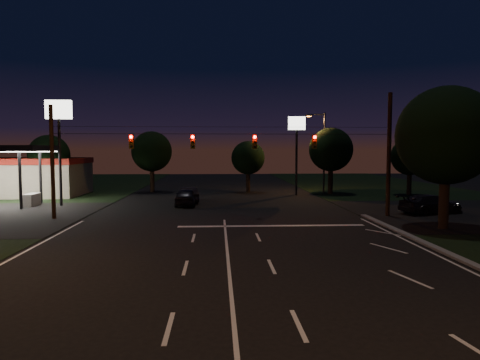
{
  "coord_description": "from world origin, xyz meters",
  "views": [
    {
      "loc": [
        -0.44,
        -15.51,
        4.9
      ],
      "look_at": [
        0.94,
        11.0,
        3.0
      ],
      "focal_mm": 32.0,
      "sensor_mm": 36.0,
      "label": 1
    }
  ],
  "objects": [
    {
      "name": "stop_bar",
      "position": [
        3.0,
        11.5,
        0.01
      ],
      "size": [
        12.0,
        0.5,
        0.01
      ],
      "primitive_type": "cube",
      "color": "silver",
      "rests_on": "ground"
    },
    {
      "name": "gas_station",
      "position": [
        -21.86,
        30.39,
        2.38
      ],
      "size": [
        14.2,
        16.1,
        5.25
      ],
      "color": "gray",
      "rests_on": "ground"
    },
    {
      "name": "car_cross",
      "position": [
        15.75,
        16.04,
        0.74
      ],
      "size": [
        5.47,
        3.46,
        1.48
      ],
      "primitive_type": "imported",
      "rotation": [
        0.0,
        0.0,
        1.87
      ],
      "color": "black",
      "rests_on": "ground"
    },
    {
      "name": "tree_far_a",
      "position": [
        -17.98,
        30.12,
        4.26
      ],
      "size": [
        4.2,
        4.2,
        6.42
      ],
      "color": "black",
      "rests_on": "ground"
    },
    {
      "name": "signal_span",
      "position": [
        -0.0,
        14.96,
        5.5
      ],
      "size": [
        24.0,
        0.4,
        1.56
      ],
      "color": "black",
      "rests_on": "ground"
    },
    {
      "name": "tree_far_b",
      "position": [
        -7.98,
        34.13,
        4.61
      ],
      "size": [
        4.6,
        4.6,
        6.98
      ],
      "color": "black",
      "rests_on": "ground"
    },
    {
      "name": "pole_sign_left_near",
      "position": [
        -14.0,
        22.0,
        6.98
      ],
      "size": [
        2.2,
        0.3,
        9.1
      ],
      "color": "black",
      "rests_on": "ground"
    },
    {
      "name": "tree_far_e",
      "position": [
        20.02,
        29.11,
        4.11
      ],
      "size": [
        4.0,
        4.0,
        6.18
      ],
      "color": "black",
      "rests_on": "ground"
    },
    {
      "name": "utility_pole_left",
      "position": [
        -12.0,
        15.0,
        0.0
      ],
      "size": [
        0.28,
        0.28,
        8.0
      ],
      "primitive_type": "cylinder",
      "color": "black",
      "rests_on": "ground"
    },
    {
      "name": "tree_right_near",
      "position": [
        13.53,
        10.17,
        5.68
      ],
      "size": [
        6.0,
        6.0,
        8.76
      ],
      "color": "black",
      "rests_on": "ground"
    },
    {
      "name": "street_light_right_far",
      "position": [
        11.24,
        32.0,
        5.24
      ],
      "size": [
        2.2,
        0.35,
        9.0
      ],
      "color": "black",
      "rests_on": "ground"
    },
    {
      "name": "car_oncoming_b",
      "position": [
        -3.22,
        24.18,
        0.7
      ],
      "size": [
        2.29,
        4.45,
        1.4
      ],
      "primitive_type": "imported",
      "rotation": [
        0.0,
        0.0,
        3.34
      ],
      "color": "black",
      "rests_on": "ground"
    },
    {
      "name": "pole_sign_right",
      "position": [
        8.0,
        30.0,
        6.24
      ],
      "size": [
        1.8,
        0.3,
        8.4
      ],
      "color": "black",
      "rests_on": "ground"
    },
    {
      "name": "tree_far_d",
      "position": [
        12.02,
        31.13,
        4.83
      ],
      "size": [
        4.8,
        4.8,
        7.3
      ],
      "color": "black",
      "rests_on": "ground"
    },
    {
      "name": "ground",
      "position": [
        0.0,
        0.0,
        0.0
      ],
      "size": [
        140.0,
        140.0,
        0.0
      ],
      "primitive_type": "plane",
      "color": "black",
      "rests_on": "ground"
    },
    {
      "name": "car_oncoming_a",
      "position": [
        -3.23,
        21.8,
        0.75
      ],
      "size": [
        1.81,
        4.44,
        1.51
      ],
      "primitive_type": "imported",
      "rotation": [
        0.0,
        0.0,
        3.13
      ],
      "color": "black",
      "rests_on": "ground"
    },
    {
      "name": "tree_far_c",
      "position": [
        3.02,
        33.1,
        3.9
      ],
      "size": [
        3.8,
        3.8,
        5.86
      ],
      "color": "black",
      "rests_on": "ground"
    },
    {
      "name": "utility_pole_right",
      "position": [
        12.0,
        15.0,
        0.0
      ],
      "size": [
        0.3,
        0.3,
        9.0
      ],
      "primitive_type": "cylinder",
      "color": "black",
      "rests_on": "ground"
    }
  ]
}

